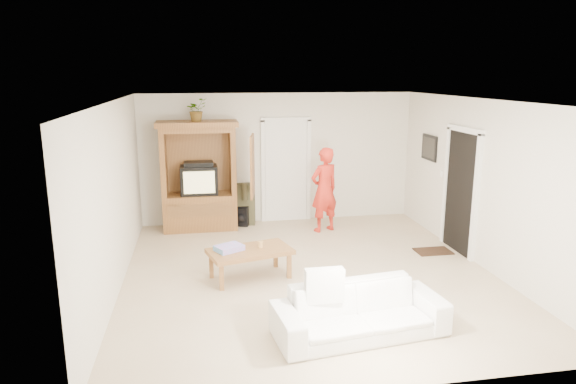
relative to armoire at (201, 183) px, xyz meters
name	(u,v)px	position (x,y,z in m)	size (l,w,h in m)	color
floor	(309,274)	(1.58, -2.66, -0.91)	(6.00, 6.00, 0.00)	tan
ceiling	(311,101)	(1.58, -2.66, 1.69)	(6.00, 6.00, 0.00)	white
wall_back	(278,158)	(1.58, 0.34, 0.39)	(5.50, 5.50, 0.00)	silver
wall_front	(380,264)	(1.58, -5.66, 0.39)	(5.50, 5.50, 0.00)	silver
wall_left	(114,198)	(-1.17, -2.66, 0.39)	(6.00, 6.00, 0.00)	silver
wall_right	(483,184)	(4.33, -2.66, 0.39)	(6.00, 6.00, 0.00)	silver
armoire	(201,183)	(0.00, 0.00, 0.00)	(1.82, 1.14, 2.10)	brown
door_back	(286,172)	(1.73, 0.31, 0.11)	(0.85, 0.05, 2.04)	white
doorway_right	(461,193)	(4.30, -2.06, 0.11)	(0.05, 0.90, 2.04)	black
framed_picture	(429,148)	(4.31, -0.76, 0.69)	(0.03, 0.60, 0.48)	black
doormat	(433,251)	(3.88, -2.06, -0.90)	(0.60, 0.40, 0.02)	#382316
plant	(196,110)	(-0.02, -0.03, 1.40)	(0.38, 0.33, 0.43)	#4C7238
man	(324,190)	(2.32, -0.56, -0.10)	(0.59, 0.39, 1.62)	red
sofa	(360,311)	(1.76, -4.58, -0.62)	(1.99, 0.78, 0.58)	white
coffee_table	(250,253)	(0.68, -2.66, -0.52)	(1.32, 0.94, 0.45)	#986034
towel	(229,248)	(0.38, -2.66, -0.42)	(0.38, 0.28, 0.08)	#E44CB5
candle	(260,244)	(0.84, -2.61, -0.41)	(0.08, 0.08, 0.10)	tan
backpack_black	(241,217)	(0.76, 0.02, -0.72)	(0.31, 0.18, 0.38)	black
backpack_olive	(244,204)	(0.85, 0.19, -0.50)	(0.43, 0.32, 0.82)	#47442B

